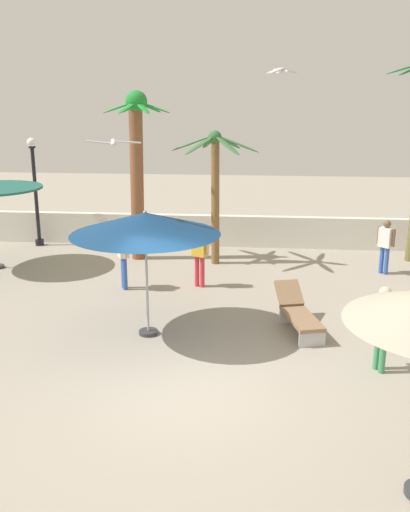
{
  "coord_description": "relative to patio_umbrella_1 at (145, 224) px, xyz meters",
  "views": [
    {
      "loc": [
        1.16,
        -8.67,
        4.78
      ],
      "look_at": [
        0.0,
        3.41,
        1.4
      ],
      "focal_mm": 39.73,
      "sensor_mm": 36.0,
      "label": 1
    }
  ],
  "objects": [
    {
      "name": "palm_tree_1",
      "position": [
        -1.39,
        5.77,
        0.69
      ],
      "size": [
        1.99,
        1.82,
        5.02
      ],
      "color": "brown",
      "rests_on": "ground_plane"
    },
    {
      "name": "guest_0",
      "position": [
        0.75,
        3.22,
        -1.37
      ],
      "size": [
        0.52,
        0.36,
        1.66
      ],
      "color": "#D8333F",
      "rests_on": "ground_plane"
    },
    {
      "name": "patio_umbrella_1",
      "position": [
        0.0,
        0.0,
        0.0
      ],
      "size": [
        3.03,
        3.03,
        2.65
      ],
      "color": "#333338",
      "rests_on": "ground_plane"
    },
    {
      "name": "lounge_chair_1",
      "position": [
        3.14,
        0.55,
        -1.98
      ],
      "size": [
        1.02,
        1.96,
        0.84
      ],
      "color": "#B7B7BC",
      "rests_on": "ground_plane"
    },
    {
      "name": "lamp_post_0",
      "position": [
        -5.1,
        7.04,
        -0.41
      ],
      "size": [
        0.31,
        0.31,
        3.57
      ],
      "color": "black",
      "rests_on": "ground_plane"
    },
    {
      "name": "seagull_1",
      "position": [
        2.65,
        2.0,
        2.97
      ],
      "size": [
        0.68,
        0.95,
        0.15
      ],
      "color": "white"
    },
    {
      "name": "boundary_wall",
      "position": [
        1.08,
        7.55,
        -1.86
      ],
      "size": [
        25.2,
        0.3,
        1.04
      ],
      "primitive_type": "cube",
      "color": "silver",
      "rests_on": "ground_plane"
    },
    {
      "name": "seagull_0",
      "position": [
        -0.61,
        0.12,
        1.58
      ],
      "size": [
        1.07,
        0.42,
        0.14
      ],
      "color": "white"
    },
    {
      "name": "palm_tree_2",
      "position": [
        0.98,
        5.44,
        0.21
      ],
      "size": [
        2.59,
        2.37,
        3.92
      ],
      "color": "brown",
      "rests_on": "ground_plane"
    },
    {
      "name": "ground_plane",
      "position": [
        1.08,
        -2.2,
        -2.37
      ],
      "size": [
        56.0,
        56.0,
        0.0
      ],
      "primitive_type": "plane",
      "color": "#9E9384"
    },
    {
      "name": "guest_1",
      "position": [
        -1.18,
        2.85,
        -1.35
      ],
      "size": [
        0.38,
        0.51,
        1.69
      ],
      "color": "#3359B2",
      "rests_on": "ground_plane"
    },
    {
      "name": "guest_3",
      "position": [
        4.49,
        -1.24,
        -1.4
      ],
      "size": [
        0.37,
        0.51,
        1.61
      ],
      "color": "#3F8C59",
      "rests_on": "ground_plane"
    },
    {
      "name": "guest_2",
      "position": [
        5.8,
        4.85,
        -1.45
      ],
      "size": [
        0.42,
        0.42,
        1.54
      ],
      "color": "#3359B2",
      "rests_on": "ground_plane"
    }
  ]
}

